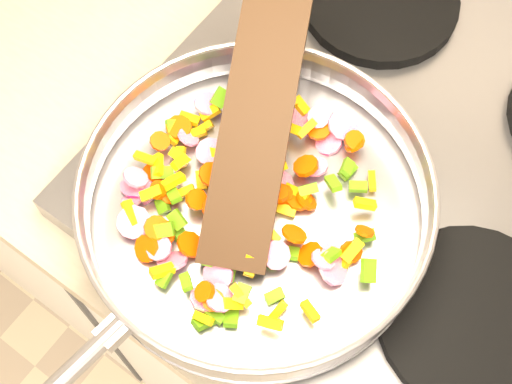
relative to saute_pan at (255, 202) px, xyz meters
The scene contains 7 objects.
cooktop 0.21m from the saute_pan, 61.88° to the left, with size 0.60×0.60×0.04m, color #939399.
grate_fl 0.07m from the saute_pan, 138.79° to the left, with size 0.19×0.19×0.02m, color black.
grate_fr 0.24m from the saute_pan, ahead, with size 0.19×0.19×0.02m, color black.
grate_bl 0.32m from the saute_pan, 97.93° to the left, with size 0.19×0.19×0.02m, color black.
saute_pan is the anchor object (origin of this frame).
vegetable_heap 0.02m from the saute_pan, 167.70° to the left, with size 0.28×0.29×0.05m.
wooden_spatula 0.08m from the saute_pan, 123.87° to the left, with size 0.30×0.07×0.01m, color black.
Camera 1 is at (-0.62, 1.25, 1.63)m, focal length 50.00 mm.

